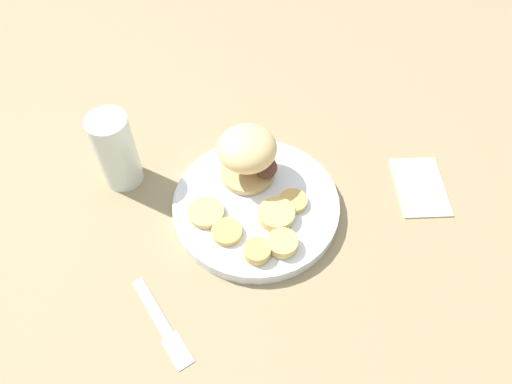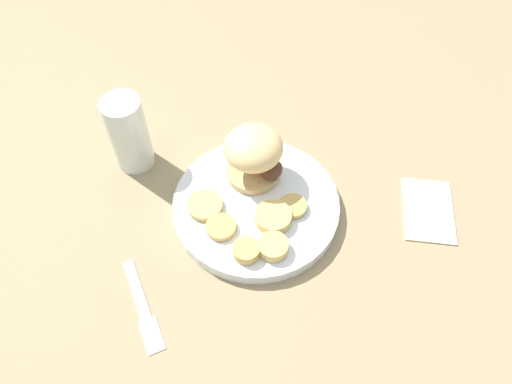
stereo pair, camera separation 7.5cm
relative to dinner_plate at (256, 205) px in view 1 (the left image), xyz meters
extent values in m
plane|color=#937F5B|center=(0.00, 0.00, -0.01)|extent=(4.00, 4.00, 0.00)
cylinder|color=white|center=(0.00, 0.00, 0.00)|extent=(0.26, 0.26, 0.02)
torus|color=white|center=(0.00, 0.00, 0.01)|extent=(0.26, 0.26, 0.01)
cylinder|color=tan|center=(-0.05, -0.03, 0.02)|extent=(0.09, 0.09, 0.01)
ellipsoid|color=#4C281E|center=(-0.05, -0.04, 0.03)|extent=(0.03, 0.04, 0.01)
ellipsoid|color=brown|center=(-0.08, -0.04, 0.03)|extent=(0.03, 0.02, 0.02)
ellipsoid|color=#563323|center=(-0.05, 0.00, 0.03)|extent=(0.04, 0.03, 0.02)
ellipsoid|color=brown|center=(-0.07, -0.02, 0.03)|extent=(0.03, 0.03, 0.02)
ellipsoid|color=#E5C17F|center=(-0.05, -0.03, 0.07)|extent=(0.09, 0.09, 0.05)
cylinder|color=tan|center=(-0.02, 0.05, 0.01)|extent=(0.04, 0.04, 0.01)
cylinder|color=#DBB766|center=(0.02, 0.04, 0.02)|extent=(0.06, 0.06, 0.01)
cylinder|color=tan|center=(0.07, -0.02, 0.01)|extent=(0.04, 0.04, 0.01)
cylinder|color=#DBB766|center=(0.05, -0.06, 0.01)|extent=(0.05, 0.05, 0.01)
cylinder|color=#DBB766|center=(0.06, 0.06, 0.02)|extent=(0.04, 0.04, 0.02)
cylinder|color=tan|center=(0.09, 0.03, 0.02)|extent=(0.04, 0.04, 0.02)
cube|color=silver|center=(0.20, -0.08, -0.01)|extent=(0.07, 0.09, 0.00)
cube|color=silver|center=(0.25, -0.02, -0.01)|extent=(0.05, 0.05, 0.00)
cylinder|color=silver|center=(0.01, -0.23, 0.05)|extent=(0.06, 0.06, 0.13)
cube|color=beige|center=(-0.13, 0.24, -0.01)|extent=(0.14, 0.12, 0.01)
camera|label=1|loc=(0.41, 0.15, 0.64)|focal=35.00mm
camera|label=2|loc=(0.38, 0.22, 0.64)|focal=35.00mm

